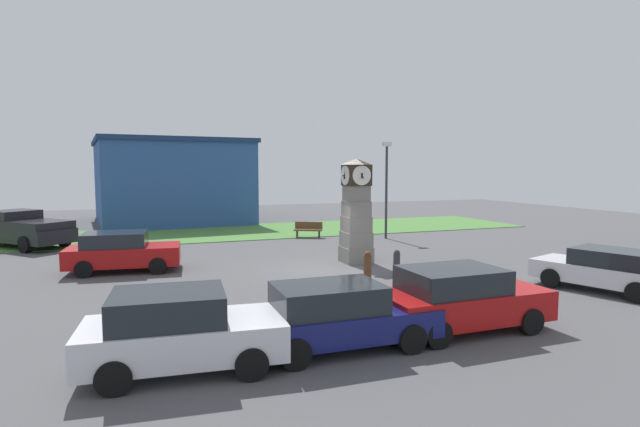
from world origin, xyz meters
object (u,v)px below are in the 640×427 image
bollard_near_tower (368,267)px  car_silver_hatch (606,269)px  bollard_mid_row (397,263)px  street_lamp_near_road (386,182)px  car_near_tower (337,316)px  car_far_lot (122,251)px  car_by_building (460,298)px  clock_tower (356,214)px  bench (308,229)px  car_navy_sedan (180,330)px  pickup_truck (25,229)px

bollard_near_tower → car_silver_hatch: car_silver_hatch is taller
bollard_mid_row → street_lamp_near_road: 10.51m
car_near_tower → car_silver_hatch: 10.29m
car_far_lot → car_by_building: bearing=-52.8°
car_far_lot → street_lamp_near_road: bearing=18.3°
bollard_near_tower → street_lamp_near_road: size_ratio=0.21×
clock_tower → car_near_tower: bearing=-116.8°
clock_tower → bench: (0.56, 7.83, -1.55)m
bench → street_lamp_near_road: 5.18m
car_navy_sedan → car_near_tower: (3.35, 0.00, -0.06)m
bench → car_by_building: bearing=-96.4°
clock_tower → car_by_building: 9.24m
car_near_tower → street_lamp_near_road: 17.95m
bollard_near_tower → car_far_lot: (-8.02, 5.12, 0.21)m
car_silver_hatch → street_lamp_near_road: street_lamp_near_road is taller
bollard_mid_row → car_navy_sedan: size_ratio=0.25×
car_near_tower → car_silver_hatch: (10.13, 1.76, -0.03)m
bollard_near_tower → street_lamp_near_road: street_lamp_near_road is taller
car_silver_hatch → street_lamp_near_road: 13.68m
pickup_truck → bench: (14.56, -1.58, -0.41)m
clock_tower → car_near_tower: 10.38m
bollard_near_tower → bench: size_ratio=0.68×
bollard_mid_row → car_far_lot: bearing=154.3°
car_silver_hatch → street_lamp_near_road: size_ratio=0.83×
street_lamp_near_road → bollard_mid_row: bearing=-115.7°
bench → bollard_mid_row: bearing=-91.9°
clock_tower → street_lamp_near_road: (4.60, 6.00, 1.13)m
bollard_mid_row → street_lamp_near_road: size_ratio=0.19×
car_navy_sedan → car_near_tower: car_navy_sedan is taller
clock_tower → pickup_truck: clock_tower is taller
car_near_tower → pickup_truck: 20.83m
pickup_truck → bench: size_ratio=3.23×
pickup_truck → bench: pickup_truck is taller
car_far_lot → street_lamp_near_road: 14.83m
clock_tower → street_lamp_near_road: size_ratio=0.80×
bollard_near_tower → car_far_lot: bearing=147.4°
bollard_near_tower → pickup_truck: bearing=134.1°
car_by_building → bench: bearing=83.6°
car_by_building → bench: 16.99m
clock_tower → car_navy_sedan: clock_tower is taller
bollard_near_tower → bench: bearing=81.1°
clock_tower → car_far_lot: clock_tower is taller
clock_tower → bollard_near_tower: bearing=-108.7°
car_navy_sedan → bench: (8.55, 17.03, -0.28)m
bollard_near_tower → car_near_tower: car_near_tower is taller
car_near_tower → bench: size_ratio=2.55×
clock_tower → car_far_lot: 9.48m
car_near_tower → bench: car_near_tower is taller
bollard_mid_row → car_near_tower: bearing=-128.7°
car_by_building → car_far_lot: bearing=127.2°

